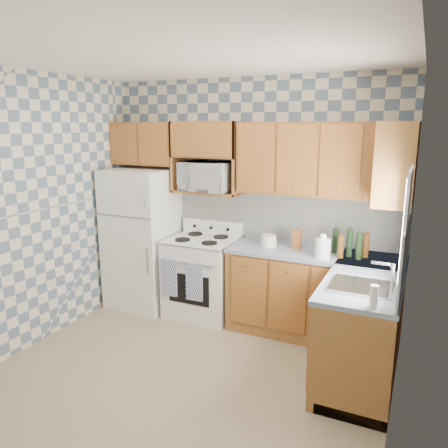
{
  "coord_description": "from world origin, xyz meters",
  "views": [
    {
      "loc": [
        1.78,
        -2.99,
        2.19
      ],
      "look_at": [
        0.05,
        0.75,
        1.25
      ],
      "focal_mm": 35.0,
      "sensor_mm": 36.0,
      "label": 1
    }
  ],
  "objects": [
    {
      "name": "bottle_4",
      "position": [
        1.01,
        1.34,
        1.04
      ],
      "size": [
        0.06,
        0.06,
        0.25
      ],
      "primitive_type": "cylinder",
      "color": "black",
      "rests_on": "countertop_back"
    },
    {
      "name": "soap_bottle",
      "position": [
        1.53,
        0.07,
        1.01
      ],
      "size": [
        0.06,
        0.06,
        0.17
      ],
      "primitive_type": "cylinder",
      "color": "silver",
      "rests_on": "countertop_right"
    },
    {
      "name": "window",
      "position": [
        1.69,
        0.45,
        1.45
      ],
      "size": [
        0.02,
        0.66,
        0.86
      ],
      "primitive_type": "cube",
      "color": "silver",
      "rests_on": "right_wall"
    },
    {
      "name": "base_cabinets_right",
      "position": [
        1.4,
        0.8,
        0.44
      ],
      "size": [
        0.6,
        1.6,
        0.88
      ],
      "primitive_type": "cube",
      "color": "brown",
      "rests_on": "floor"
    },
    {
      "name": "cooktop",
      "position": [
        -0.47,
        1.28,
        0.91
      ],
      "size": [
        0.76,
        0.65,
        0.02
      ],
      "primitive_type": "cube",
      "color": "silver",
      "rests_on": "stove_body"
    },
    {
      "name": "backsplash_back",
      "position": [
        0.4,
        1.59,
        1.2
      ],
      "size": [
        2.6,
        0.02,
        0.56
      ],
      "primitive_type": "cube",
      "color": "white",
      "rests_on": "back_wall"
    },
    {
      "name": "microwave",
      "position": [
        -0.46,
        1.42,
        1.62
      ],
      "size": [
        0.63,
        0.45,
        0.33
      ],
      "primitive_type": "imported",
      "rotation": [
        0.0,
        0.0,
        -0.07
      ],
      "color": "white",
      "rests_on": "microwave_shelf"
    },
    {
      "name": "countertop_right",
      "position": [
        1.4,
        0.8,
        0.9
      ],
      "size": [
        0.63,
        1.6,
        0.04
      ],
      "primitive_type": "cube",
      "color": "gray",
      "rests_on": "base_cabinets_right"
    },
    {
      "name": "backsplash_right",
      "position": [
        1.69,
        0.8,
        1.2
      ],
      "size": [
        0.02,
        1.6,
        0.56
      ],
      "primitive_type": "cube",
      "color": "white",
      "rests_on": "right_wall"
    },
    {
      "name": "upper_cabinets_right",
      "position": [
        1.53,
        1.25,
        1.85
      ],
      "size": [
        0.33,
        0.7,
        0.74
      ],
      "primitive_type": "cube",
      "color": "brown",
      "rests_on": "right_wall"
    },
    {
      "name": "food_containers",
      "position": [
        0.32,
        1.31,
        0.98
      ],
      "size": [
        0.18,
        0.18,
        0.12
      ],
      "primitive_type": null,
      "color": "silver",
      "rests_on": "countertop_back"
    },
    {
      "name": "refrigerator",
      "position": [
        -1.27,
        1.25,
        0.84
      ],
      "size": [
        0.75,
        0.7,
        1.68
      ],
      "primitive_type": "cube",
      "color": "white",
      "rests_on": "floor"
    },
    {
      "name": "stove_body",
      "position": [
        -0.47,
        1.28,
        0.45
      ],
      "size": [
        0.76,
        0.65,
        0.9
      ],
      "primitive_type": "cube",
      "color": "white",
      "rests_on": "floor"
    },
    {
      "name": "sink",
      "position": [
        1.4,
        0.45,
        0.93
      ],
      "size": [
        0.48,
        0.4,
        0.03
      ],
      "primitive_type": "cube",
      "color": "#B7B7BC",
      "rests_on": "countertop_right"
    },
    {
      "name": "back_wall",
      "position": [
        0.0,
        1.6,
        1.35
      ],
      "size": [
        3.4,
        0.02,
        2.7
      ],
      "primitive_type": "cube",
      "color": "slate",
      "rests_on": "ground"
    },
    {
      "name": "bottle_2",
      "position": [
        1.31,
        1.32,
        1.04
      ],
      "size": [
        0.06,
        0.06,
        0.24
      ],
      "primitive_type": "cylinder",
      "color": "#512E11",
      "rests_on": "countertop_back"
    },
    {
      "name": "upper_cabinets_back",
      "position": [
        0.82,
        1.44,
        1.85
      ],
      "size": [
        1.75,
        0.33,
        0.74
      ],
      "primitive_type": "cube",
      "color": "brown",
      "rests_on": "back_wall"
    },
    {
      "name": "countertop_back",
      "position": [
        0.82,
        1.3,
        0.9
      ],
      "size": [
        1.77,
        0.63,
        0.04
      ],
      "primitive_type": "cube",
      "color": "gray",
      "rests_on": "base_cabinets_back"
    },
    {
      "name": "base_cabinets_back",
      "position": [
        0.82,
        1.3,
        0.44
      ],
      "size": [
        1.75,
        0.6,
        0.88
      ],
      "primitive_type": "cube",
      "color": "brown",
      "rests_on": "floor"
    },
    {
      "name": "knife_block",
      "position": [
        0.61,
        1.36,
        1.02
      ],
      "size": [
        0.1,
        0.1,
        0.2
      ],
      "primitive_type": "cube",
      "rotation": [
        0.0,
        0.0,
        0.13
      ],
      "color": "brown",
      "rests_on": "countertop_back"
    },
    {
      "name": "backguard",
      "position": [
        -0.47,
        1.55,
        1.0
      ],
      "size": [
        0.76,
        0.08,
        0.17
      ],
      "primitive_type": "cube",
      "color": "white",
      "rests_on": "cooktop"
    },
    {
      "name": "right_wall",
      "position": [
        1.7,
        0.0,
        1.35
      ],
      "size": [
        0.02,
        3.2,
        2.7
      ],
      "primitive_type": "cube",
      "color": "slate",
      "rests_on": "ground"
    },
    {
      "name": "electric_kettle",
      "position": [
        0.94,
        1.12,
        1.02
      ],
      "size": [
        0.15,
        0.15,
        0.19
      ],
      "primitive_type": "cylinder",
      "color": "white",
      "rests_on": "countertop_back"
    },
    {
      "name": "bottle_0",
      "position": [
        1.16,
        1.28,
        1.06
      ],
      "size": [
        0.06,
        0.06,
        0.28
      ],
      "primitive_type": "cylinder",
      "color": "black",
      "rests_on": "countertop_back"
    },
    {
      "name": "bottle_1",
      "position": [
        1.26,
        1.22,
        1.05
      ],
      "size": [
        0.06,
        0.06,
        0.26
      ],
      "primitive_type": "cylinder",
      "color": "black",
      "rests_on": "countertop_back"
    },
    {
      "name": "bottle_3",
      "position": [
        1.09,
        1.2,
        1.03
      ],
      "size": [
        0.06,
        0.06,
        0.22
      ],
      "primitive_type": "cylinder",
      "color": "#512E11",
      "rests_on": "countertop_back"
    },
    {
      "name": "upper_cabinets_fridge",
      "position": [
        -1.29,
        1.44,
        1.97
      ],
      "size": [
        0.82,
        0.33,
        0.5
      ],
      "primitive_type": "cube",
      "color": "brown",
      "rests_on": "back_wall"
    },
    {
      "name": "dish_towel_left",
      "position": [
        -0.71,
        0.93,
        0.52
      ],
      "size": [
        0.2,
        0.02,
        0.42
      ],
      "primitive_type": "cube",
      "color": "navy",
      "rests_on": "stove_body"
    },
    {
      "name": "dish_towel_right",
      "position": [
        -0.39,
        0.93,
        0.52
      ],
      "size": [
        0.2,
        0.02,
        0.42
      ],
      "primitive_type": "cube",
      "color": "navy",
      "rests_on": "stove_body"
    },
    {
      "name": "floor",
      "position": [
        0.0,
        0.0,
        0.0
      ],
      "size": [
        3.4,
        3.4,
        0.0
      ],
      "primitive_type": "plane",
      "color": "#826D55",
      "rests_on": "ground"
    },
    {
      "name": "microwave_shelf",
      "position": [
        -0.47,
        1.44,
        1.44
      ],
      "size": [
        0.8,
        0.33,
        0.03
      ],
      "primitive_type": "cube",
      "color": "brown",
      "rests_on": "back_wall"
    }
  ]
}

